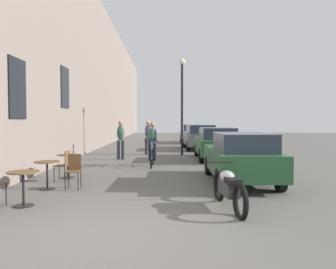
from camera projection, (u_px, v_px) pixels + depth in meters
name	position (u px, v px, depth m)	size (l,w,h in m)	color
ground_plane	(104.00, 235.00, 5.18)	(88.00, 88.00, 0.00)	#5B5954
building_facade_left	(85.00, 66.00, 18.91)	(0.54, 68.00, 9.67)	gray
cafe_table_near	(23.00, 181.00, 6.93)	(0.64, 0.64, 0.72)	black
cafe_table_mid	(47.00, 169.00, 8.66)	(0.64, 0.64, 0.72)	black
cafe_chair_mid_toward_street	(74.00, 169.00, 8.74)	(0.39, 0.39, 0.89)	black
cafe_table_far	(68.00, 161.00, 10.38)	(0.64, 0.64, 0.72)	black
cafe_chair_far_toward_street	(64.00, 164.00, 9.77)	(0.43, 0.43, 0.89)	black
cyclist_on_bicycle	(152.00, 145.00, 13.13)	(0.52, 1.76, 1.74)	black
pedestrian_near	(121.00, 138.00, 15.33)	(0.35, 0.25, 1.76)	#26262D
pedestrian_mid	(148.00, 135.00, 17.59)	(0.37, 0.29, 1.77)	#26262D
street_lamp	(182.00, 94.00, 17.19)	(0.32, 0.32, 4.90)	black
parked_car_nearest	(240.00, 157.00, 9.57)	(1.78, 4.04, 1.42)	#23512D
parked_car_second	(216.00, 143.00, 15.26)	(1.80, 4.12, 1.45)	#23512D
parked_car_third	(199.00, 137.00, 20.65)	(1.83, 4.25, 1.51)	#595960
parked_car_fourth	(192.00, 133.00, 26.72)	(1.74, 4.09, 1.45)	#B7B7BC
parked_motorcycle	(229.00, 188.00, 6.78)	(0.62, 2.14, 0.92)	black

